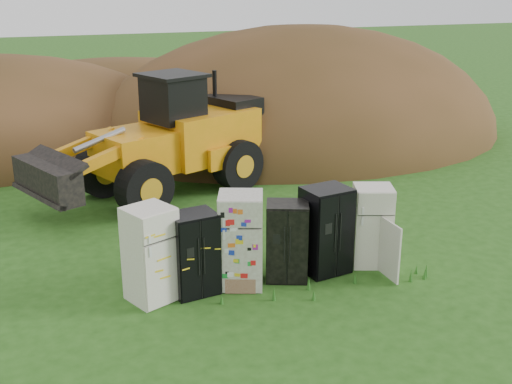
% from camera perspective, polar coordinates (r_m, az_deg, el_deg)
% --- Properties ---
extents(ground, '(120.00, 120.00, 0.00)m').
position_cam_1_polar(ground, '(13.25, 1.00, -7.82)').
color(ground, '#224D14').
rests_on(ground, ground).
extents(fridge_leftmost, '(1.07, 1.05, 1.86)m').
position_cam_1_polar(fridge_leftmost, '(12.30, -9.36, -5.48)').
color(fridge_leftmost, silver).
rests_on(fridge_leftmost, ground).
extents(fridge_black_side, '(0.95, 0.80, 1.65)m').
position_cam_1_polar(fridge_black_side, '(12.49, -5.55, -5.45)').
color(fridge_black_side, black).
rests_on(fridge_black_side, ground).
extents(fridge_sticker, '(1.08, 1.04, 1.92)m').
position_cam_1_polar(fridge_sticker, '(12.68, -1.36, -4.31)').
color(fridge_sticker, silver).
rests_on(fridge_sticker, ground).
extents(fridge_dark_mid, '(1.03, 0.94, 1.63)m').
position_cam_1_polar(fridge_dark_mid, '(13.02, 2.77, -4.39)').
color(fridge_dark_mid, black).
rests_on(fridge_dark_mid, ground).
extents(fridge_black_right, '(1.03, 0.90, 1.84)m').
position_cam_1_polar(fridge_black_right, '(13.36, 6.21, -3.39)').
color(fridge_black_right, black).
rests_on(fridge_black_right, ground).
extents(fridge_open_door, '(0.99, 0.95, 1.74)m').
position_cam_1_polar(fridge_open_door, '(13.85, 10.26, -2.98)').
color(fridge_open_door, silver).
rests_on(fridge_open_door, ground).
extents(wheel_loader, '(7.53, 5.37, 3.38)m').
position_cam_1_polar(wheel_loader, '(17.81, -9.46, 4.70)').
color(wheel_loader, orange).
rests_on(wheel_loader, ground).
extents(dirt_mound_right, '(16.06, 11.78, 8.45)m').
position_cam_1_polar(dirt_mound_right, '(25.04, 3.89, 4.98)').
color(dirt_mound_right, '#402E14').
rests_on(dirt_mound_right, ground).
extents(dirt_mound_back, '(16.11, 10.74, 5.02)m').
position_cam_1_polar(dirt_mound_back, '(29.33, -12.53, 6.61)').
color(dirt_mound_back, '#402E14').
rests_on(dirt_mound_back, ground).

